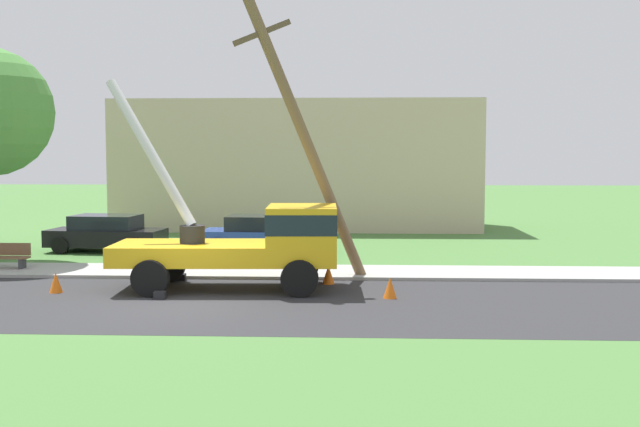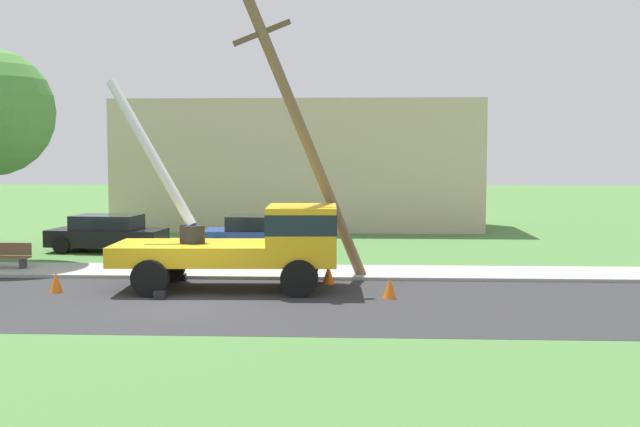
{
  "view_description": "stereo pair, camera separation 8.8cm",
  "coord_description": "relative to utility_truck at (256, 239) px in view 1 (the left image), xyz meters",
  "views": [
    {
      "loc": [
        4.42,
        -19.26,
        3.83
      ],
      "look_at": [
        3.41,
        2.75,
        2.08
      ],
      "focal_mm": 43.18,
      "sensor_mm": 36.0,
      "label": 1
    },
    {
      "loc": [
        4.5,
        -19.26,
        3.83
      ],
      "look_at": [
        3.41,
        2.75,
        2.08
      ],
      "focal_mm": 43.18,
      "sensor_mm": 36.0,
      "label": 2
    }
  ],
  "objects": [
    {
      "name": "ground_plane",
      "position": [
        -1.65,
        9.97,
        -1.41
      ],
      "size": [
        120.0,
        120.0,
        0.0
      ],
      "primitive_type": "plane",
      "color": "#477538"
    },
    {
      "name": "road_asphalt",
      "position": [
        -1.65,
        -2.03,
        -1.4
      ],
      "size": [
        80.0,
        7.16,
        0.01
      ],
      "primitive_type": "cube",
      "color": "#2B2B2D",
      "rests_on": "ground"
    },
    {
      "name": "sidewalk_strip",
      "position": [
        -1.65,
        2.84,
        -1.36
      ],
      "size": [
        80.0,
        2.59,
        0.1
      ],
      "primitive_type": "cube",
      "color": "#9E9E99",
      "rests_on": "ground"
    },
    {
      "name": "utility_truck",
      "position": [
        0.0,
        0.0,
        0.0
      ],
      "size": [
        6.86,
        3.21,
        5.98
      ],
      "color": "gold",
      "rests_on": "ground"
    },
    {
      "name": "leaning_utility_pole",
      "position": [
        1.28,
        1.5,
        2.87
      ],
      "size": [
        3.94,
        1.78,
        8.39
      ],
      "color": "brown",
      "rests_on": "ground"
    },
    {
      "name": "traffic_cone_ahead",
      "position": [
        3.7,
        -1.21,
        -1.13
      ],
      "size": [
        0.36,
        0.36,
        0.56
      ],
      "primitive_type": "cone",
      "color": "orange",
      "rests_on": "ground"
    },
    {
      "name": "traffic_cone_behind",
      "position": [
        -5.41,
        -0.82,
        -1.13
      ],
      "size": [
        0.36,
        0.36,
        0.56
      ],
      "primitive_type": "cone",
      "color": "orange",
      "rests_on": "ground"
    },
    {
      "name": "traffic_cone_curbside",
      "position": [
        2.0,
        0.92,
        -1.13
      ],
      "size": [
        0.36,
        0.36,
        0.56
      ],
      "primitive_type": "cone",
      "color": "orange",
      "rests_on": "ground"
    },
    {
      "name": "parked_sedan_black",
      "position": [
        -6.85,
        7.89,
        -0.7
      ],
      "size": [
        4.54,
        2.26,
        1.42
      ],
      "color": "black",
      "rests_on": "ground"
    },
    {
      "name": "parked_sedan_blue",
      "position": [
        -0.85,
        7.86,
        -0.7
      ],
      "size": [
        4.5,
        2.19,
        1.42
      ],
      "color": "#263F99",
      "rests_on": "ground"
    },
    {
      "name": "park_bench",
      "position": [
        -8.56,
        2.91,
        -0.95
      ],
      "size": [
        1.6,
        0.45,
        0.9
      ],
      "color": "brown",
      "rests_on": "ground"
    },
    {
      "name": "lowrise_building_backdrop",
      "position": [
        -0.14,
        18.04,
        1.79
      ],
      "size": [
        18.0,
        6.0,
        6.4
      ],
      "primitive_type": "cube",
      "color": "#C6B293",
      "rests_on": "ground"
    }
  ]
}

